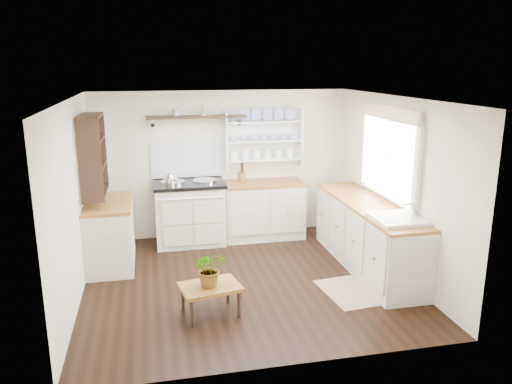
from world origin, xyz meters
TOP-DOWN VIEW (x-y plane):
  - floor at (0.00, 0.00)m, footprint 4.00×3.80m
  - wall_back at (0.00, 1.90)m, footprint 4.00×0.02m
  - wall_right at (2.00, 0.00)m, footprint 0.02×3.80m
  - wall_left at (-2.00, 0.00)m, footprint 0.02×3.80m
  - ceiling at (0.00, 0.00)m, footprint 4.00×3.80m
  - window at (1.95, 0.15)m, footprint 0.08×1.55m
  - aga_cooker at (-0.56, 1.57)m, footprint 1.07×0.74m
  - back_cabinets at (0.60, 1.60)m, footprint 1.27×0.63m
  - right_cabinets at (1.70, 0.10)m, footprint 0.62×2.43m
  - belfast_sink at (1.70, -0.65)m, footprint 0.55×0.60m
  - left_cabinets at (-1.70, 0.90)m, footprint 0.62×1.13m
  - plate_rack at (0.65, 1.86)m, footprint 1.20×0.22m
  - high_shelf at (-0.40, 1.78)m, footprint 1.50×0.29m
  - left_shelving at (-1.84, 0.90)m, footprint 0.28×0.80m
  - kettle at (-0.84, 1.45)m, footprint 0.16×0.16m
  - utensil_crock at (0.27, 1.68)m, footprint 0.12×0.12m
  - center_table at (-0.54, -0.78)m, footprint 0.71×0.57m
  - potted_plant at (-0.54, -0.78)m, footprint 0.42×0.39m
  - floor_rug at (1.15, -0.61)m, footprint 0.64×0.91m

SIDE VIEW (x-z plane):
  - floor at x=0.00m, z-range -0.01..0.01m
  - floor_rug at x=1.15m, z-range 0.00..0.02m
  - center_table at x=-0.54m, z-range 0.13..0.47m
  - right_cabinets at x=1.70m, z-range 0.01..0.91m
  - left_cabinets at x=-1.70m, z-range 0.01..0.91m
  - back_cabinets at x=0.60m, z-range 0.01..0.91m
  - aga_cooker at x=-0.56m, z-range -0.01..0.98m
  - potted_plant at x=-0.54m, z-range 0.34..0.75m
  - belfast_sink at x=1.70m, z-range 0.58..1.03m
  - utensil_crock at x=0.27m, z-range 0.91..1.05m
  - kettle at x=-0.84m, z-range 0.93..1.13m
  - wall_back at x=0.00m, z-range 0.00..2.30m
  - wall_right at x=2.00m, z-range 0.00..2.30m
  - wall_left at x=-2.00m, z-range 0.00..2.30m
  - left_shelving at x=-1.84m, z-range 1.02..2.08m
  - plate_rack at x=0.65m, z-range 1.11..2.01m
  - window at x=1.95m, z-range 0.95..2.17m
  - high_shelf at x=-0.40m, z-range 1.83..1.99m
  - ceiling at x=0.00m, z-range 2.29..2.30m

